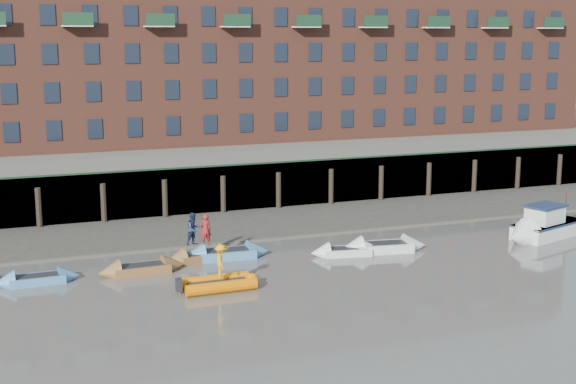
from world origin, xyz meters
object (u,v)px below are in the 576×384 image
rowboat_4 (226,254)px  motor_launch (538,228)px  rowboat_2 (142,269)px  person_rower_b (194,229)px  person_rib_crew (221,261)px  person_rower_a (206,230)px  rib_tender (221,283)px  rowboat_3 (202,257)px  rowboat_6 (383,247)px  rowboat_5 (347,251)px  rowboat_1 (37,279)px

rowboat_4 → motor_launch: motor_launch is taller
rowboat_2 → person_rower_b: person_rower_b is taller
rowboat_2 → person_rib_crew: 5.18m
motor_launch → person_rower_a: (-19.64, 2.63, 1.03)m
rowboat_4 → motor_launch: size_ratio=0.75×
rib_tender → motor_launch: motor_launch is taller
rowboat_4 → person_rib_crew: bearing=-105.4°
person_rower_a → person_rib_crew: bearing=81.2°
motor_launch → rowboat_3: bearing=-25.8°
rowboat_6 → rowboat_3: bearing=178.5°
person_rower_a → person_rower_b: (-0.59, 0.25, 0.04)m
rowboat_2 → person_rower_b: 3.76m
rib_tender → rowboat_5: bearing=21.4°
rib_tender → motor_launch: bearing=6.3°
person_rower_b → person_rib_crew: bearing=-115.1°
rowboat_2 → rowboat_4: size_ratio=0.91×
rowboat_6 → person_rower_a: bearing=178.2°
rowboat_5 → motor_launch: size_ratio=0.65×
rowboat_3 → rowboat_5: 7.94m
motor_launch → person_rower_b: 20.46m
rowboat_4 → motor_launch: 18.71m
rowboat_1 → rowboat_6: (18.54, -0.75, 0.05)m
rowboat_3 → person_rib_crew: bearing=-106.3°
rowboat_3 → person_rib_crew: 5.37m
rowboat_5 → rib_tender: size_ratio=1.12×
rowboat_3 → rowboat_4: (1.33, -0.06, 0.03)m
rowboat_2 → rowboat_6: (13.45, -0.66, 0.03)m
rowboat_5 → motor_launch: 12.16m
rowboat_4 → person_rower_b: 2.27m
rowboat_3 → rib_tender: 5.15m
rowboat_3 → motor_launch: (19.86, -2.64, 0.43)m
rowboat_4 → rowboat_6: 8.81m
rowboat_1 → motor_launch: (28.45, -1.53, 0.44)m
rowboat_4 → rowboat_6: bearing=-8.2°
person_rower_a → person_rib_crew: size_ratio=1.05×
rowboat_3 → person_rower_a: (0.22, -0.00, 1.46)m
rowboat_2 → rowboat_3: (3.50, 1.20, -0.01)m
motor_launch → person_rib_crew: size_ratio=4.03×
rowboat_2 → rowboat_6: rowboat_6 is taller
rib_tender → person_rib_crew: 1.13m
rowboat_1 → person_rower_b: size_ratio=2.32×
rowboat_1 → rowboat_4: size_ratio=0.84×
rowboat_6 → rowboat_4: bearing=177.3°
rowboat_3 → motor_launch: size_ratio=0.68×
rowboat_4 → rib_tender: rowboat_4 is taller
rib_tender → rowboat_4: bearing=70.1°
rowboat_1 → person_rower_b: (8.22, 1.35, 1.51)m
rowboat_6 → rib_tender: rowboat_6 is taller
rib_tender → person_rower_a: person_rower_a is taller
rowboat_6 → rib_tender: 10.89m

